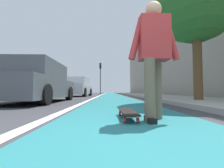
{
  "coord_description": "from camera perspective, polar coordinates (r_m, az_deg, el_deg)",
  "views": [
    {
      "loc": [
        -0.69,
        0.29,
        0.39
      ],
      "look_at": [
        13.42,
        0.02,
        1.09
      ],
      "focal_mm": 24.51,
      "sensor_mm": 36.0,
      "label": 1
    }
  ],
  "objects": [
    {
      "name": "ground_plane",
      "position": [
        10.7,
        0.44,
        -4.91
      ],
      "size": [
        80.0,
        80.0,
        0.0
      ],
      "primitive_type": "plane",
      "color": "#38383D"
    },
    {
      "name": "bike_lane_paint",
      "position": [
        24.7,
        -0.43,
        -3.72
      ],
      "size": [
        56.0,
        2.06,
        0.0
      ],
      "primitive_type": "cube",
      "color": "#237075",
      "rests_on": "ground"
    },
    {
      "name": "lane_stripe_white",
      "position": [
        20.72,
        -3.57,
        -3.88
      ],
      "size": [
        52.0,
        0.16,
        0.01
      ],
      "primitive_type": "cube",
      "color": "silver",
      "rests_on": "ground"
    },
    {
      "name": "sidewalk_curb",
      "position": [
        19.01,
        9.33,
        -3.79
      ],
      "size": [
        52.0,
        3.2,
        0.11
      ],
      "primitive_type": "cube",
      "color": "#9E9B93",
      "rests_on": "ground"
    },
    {
      "name": "building_facade",
      "position": [
        24.27,
        14.7,
        10.76
      ],
      "size": [
        40.0,
        1.2,
        12.09
      ],
      "primitive_type": "cube",
      "color": "gray",
      "rests_on": "ground"
    },
    {
      "name": "skateboard",
      "position": [
        2.25,
        5.85,
        -10.43
      ],
      "size": [
        0.84,
        0.22,
        0.11
      ],
      "color": "red",
      "rests_on": "ground"
    },
    {
      "name": "skater_person",
      "position": [
        2.22,
        15.29,
        11.51
      ],
      "size": [
        0.46,
        0.72,
        1.64
      ],
      "color": "brown",
      "rests_on": "ground"
    },
    {
      "name": "parked_car_near",
      "position": [
        6.28,
        -26.19,
        0.25
      ],
      "size": [
        4.29,
        1.91,
        1.46
      ],
      "color": "#4C5156",
      "rests_on": "ground"
    },
    {
      "name": "parked_car_mid",
      "position": [
        12.86,
        -12.84,
        -1.26
      ],
      "size": [
        4.13,
        2.06,
        1.5
      ],
      "color": "#B7B7BC",
      "rests_on": "ground"
    },
    {
      "name": "traffic_light",
      "position": [
        22.71,
        -4.36,
        4.19
      ],
      "size": [
        0.33,
        0.28,
        4.6
      ],
      "color": "#2D2D2D",
      "rests_on": "ground"
    },
    {
      "name": "street_tree_near",
      "position": [
        6.75,
        28.78,
        25.51
      ],
      "size": [
        2.93,
        2.93,
        5.04
      ],
      "color": "brown",
      "rests_on": "ground"
    }
  ]
}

